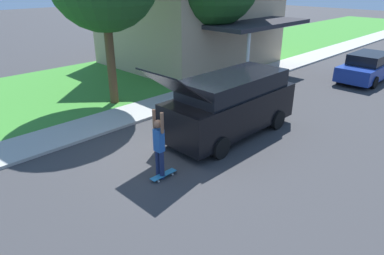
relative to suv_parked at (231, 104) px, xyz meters
The scene contains 7 objects.
ground_plane 3.07m from the suv_parked, 97.71° to the right, with size 120.00×120.00×0.00m, color #333335.
lawn 9.03m from the suv_parked, 159.27° to the left, with size 10.00×80.00×0.08m.
sidewalk 5.20m from the suv_parked, 141.46° to the left, with size 1.80×80.00×0.10m.
suv_parked is the anchor object (origin of this frame).
car_down_street 10.69m from the suv_parked, 85.84° to the left, with size 1.90×4.58×1.46m.
skateboarder 3.65m from the suv_parked, 82.62° to the right, with size 0.41×0.23×1.96m.
skateboard 3.76m from the suv_parked, 81.38° to the right, with size 0.22×0.82×0.10m.
Camera 1 is at (7.23, -5.94, 5.08)m, focal length 32.00 mm.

